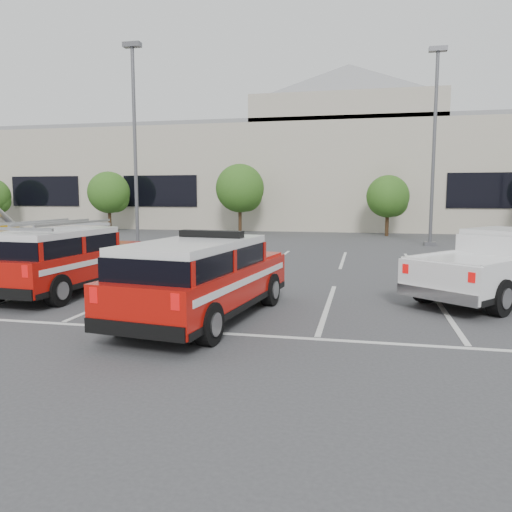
{
  "coord_description": "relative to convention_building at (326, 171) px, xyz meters",
  "views": [
    {
      "loc": [
        3.51,
        -11.99,
        2.7
      ],
      "look_at": [
        0.67,
        1.14,
        1.05
      ],
      "focal_mm": 35.0,
      "sensor_mm": 36.0,
      "label": 1
    }
  ],
  "objects": [
    {
      "name": "tree_mid_left",
      "position": [
        -5.09,
        -9.82,
        -1.68
      ],
      "size": [
        3.37,
        3.37,
        4.85
      ],
      "color": "#3F2B19",
      "rests_on": "ground"
    },
    {
      "name": "white_pickup",
      "position": [
        6.84,
        -29.94,
        -4.0
      ],
      "size": [
        5.27,
        5.85,
        1.8
      ],
      "rotation": [
        0.0,
        0.0,
        -0.68
      ],
      "color": "silver",
      "rests_on": "ground"
    },
    {
      "name": "tree_left",
      "position": [
        -15.09,
        -9.82,
        -1.95
      ],
      "size": [
        3.07,
        3.07,
        4.42
      ],
      "color": "#3F2B19",
      "rests_on": "ground"
    },
    {
      "name": "light_pole_left",
      "position": [
        -8.18,
        -19.86,
        0.47
      ],
      "size": [
        0.9,
        0.6,
        10.24
      ],
      "color": "#59595E",
      "rests_on": "ground"
    },
    {
      "name": "stall_markings",
      "position": [
        -0.18,
        -27.36,
        -4.71
      ],
      "size": [
        23.0,
        15.0,
        0.01
      ],
      "primitive_type": "cube",
      "color": "silver",
      "rests_on": "ground"
    },
    {
      "name": "light_pole_mid",
      "position": [
        6.82,
        -15.86,
        0.47
      ],
      "size": [
        0.9,
        0.6,
        10.24
      ],
      "color": "#59595E",
      "rests_on": "ground"
    },
    {
      "name": "ground",
      "position": [
        -0.18,
        -31.86,
        -4.72
      ],
      "size": [
        120.0,
        120.0,
        0.0
      ],
      "primitive_type": "plane",
      "color": "#3A3A3D",
      "rests_on": "ground"
    },
    {
      "name": "ladder_suv",
      "position": [
        -4.72,
        -31.68,
        -3.92
      ],
      "size": [
        2.31,
        5.2,
        2.0
      ],
      "rotation": [
        0.0,
        0.0,
        -0.06
      ],
      "color": "#AE0F08",
      "rests_on": "ground"
    },
    {
      "name": "tree_mid_right",
      "position": [
        4.91,
        -9.82,
        -2.22
      ],
      "size": [
        2.77,
        2.77,
        3.99
      ],
      "color": "#3F2B19",
      "rests_on": "ground"
    },
    {
      "name": "convention_building",
      "position": [
        0.0,
        0.0,
        0.0
      ],
      "size": [
        60.0,
        16.99,
        13.2
      ],
      "color": "#B9AD9D",
      "rests_on": "ground"
    },
    {
      "name": "fire_chief_suv",
      "position": [
        -0.04,
        -33.74,
        -3.94
      ],
      "size": [
        2.7,
        5.67,
        1.92
      ],
      "rotation": [
        0.0,
        0.0,
        -0.14
      ],
      "color": "#AE0F08",
      "rests_on": "ground"
    }
  ]
}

